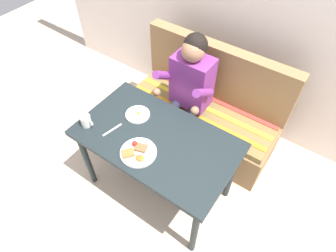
# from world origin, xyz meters

# --- Properties ---
(ground_plane) EXTENTS (8.00, 8.00, 0.00)m
(ground_plane) POSITION_xyz_m (0.00, 0.00, 0.00)
(ground_plane) COLOR beige
(table) EXTENTS (1.20, 0.70, 0.73)m
(table) POSITION_xyz_m (0.00, 0.00, 0.65)
(table) COLOR #1D2629
(table) RESTS_ON ground
(couch) EXTENTS (1.44, 0.56, 1.00)m
(couch) POSITION_xyz_m (0.00, 0.76, 0.33)
(couch) COLOR olive
(couch) RESTS_ON ground
(person) EXTENTS (0.45, 0.61, 1.21)m
(person) POSITION_xyz_m (-0.10, 0.59, 0.74)
(person) COLOR #7C3181
(person) RESTS_ON ground
(plate_breakfast) EXTENTS (0.26, 0.26, 0.05)m
(plate_breakfast) POSITION_xyz_m (-0.02, -0.19, 0.74)
(plate_breakfast) COLOR white
(plate_breakfast) RESTS_ON table
(plate_eggs) EXTENTS (0.19, 0.19, 0.04)m
(plate_eggs) POSITION_xyz_m (-0.26, 0.10, 0.74)
(plate_eggs) COLOR white
(plate_eggs) RESTS_ON table
(coffee_mug) EXTENTS (0.12, 0.08, 0.09)m
(coffee_mug) POSITION_xyz_m (-0.51, -0.20, 0.78)
(coffee_mug) COLOR white
(coffee_mug) RESTS_ON table
(fork) EXTENTS (0.05, 0.17, 0.00)m
(fork) POSITION_xyz_m (-0.32, -0.13, 0.73)
(fork) COLOR silver
(fork) RESTS_ON table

